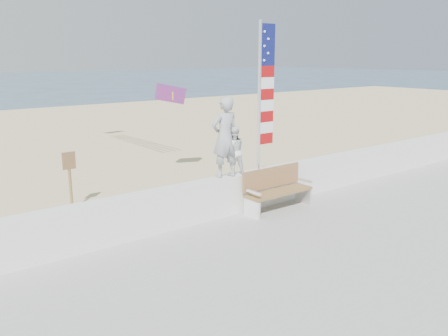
{
  "coord_description": "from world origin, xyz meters",
  "views": [
    {
      "loc": [
        -6.1,
        -6.29,
        3.8
      ],
      "look_at": [
        0.2,
        1.8,
        1.35
      ],
      "focal_mm": 38.0,
      "sensor_mm": 36.0,
      "label": 1
    }
  ],
  "objects": [
    {
      "name": "ground",
      "position": [
        0.0,
        0.0,
        0.0
      ],
      "size": [
        220.0,
        220.0,
        0.0
      ],
      "primitive_type": "plane",
      "color": "#334E66",
      "rests_on": "ground"
    },
    {
      "name": "child",
      "position": [
        0.63,
        2.0,
        1.65
      ],
      "size": [
        0.67,
        0.6,
        1.15
      ],
      "primitive_type": "imported",
      "rotation": [
        0.0,
        0.0,
        2.8
      ],
      "color": "white",
      "rests_on": "seawall"
    },
    {
      "name": "bench",
      "position": [
        1.59,
        1.55,
        0.69
      ],
      "size": [
        1.8,
        0.57,
        1.0
      ],
      "color": "olive",
      "rests_on": "boardwalk"
    },
    {
      "name": "sign",
      "position": [
        -2.22,
        4.77,
        0.94
      ],
      "size": [
        0.32,
        0.07,
        1.46
      ],
      "color": "olive",
      "rests_on": "sand"
    },
    {
      "name": "parafoil_kite",
      "position": [
        1.37,
        5.85,
        2.67
      ],
      "size": [
        0.96,
        0.4,
        0.64
      ],
      "color": "red",
      "rests_on": "ground"
    },
    {
      "name": "adult",
      "position": [
        0.38,
        2.0,
        2.0
      ],
      "size": [
        0.7,
        0.48,
        1.84
      ],
      "primitive_type": "imported",
      "rotation": [
        0.0,
        0.0,
        3.08
      ],
      "color": "#99999E",
      "rests_on": "seawall"
    },
    {
      "name": "seawall",
      "position": [
        0.0,
        2.0,
        0.63
      ],
      "size": [
        30.0,
        0.35,
        0.9
      ],
      "primitive_type": "cube",
      "color": "white",
      "rests_on": "boardwalk"
    },
    {
      "name": "sand",
      "position": [
        0.0,
        9.0,
        0.04
      ],
      "size": [
        90.0,
        40.0,
        0.08
      ],
      "primitive_type": "cube",
      "color": "beige",
      "rests_on": "ground"
    },
    {
      "name": "flag",
      "position": [
        1.53,
        2.0,
        2.99
      ],
      "size": [
        0.5,
        0.08,
        3.5
      ],
      "color": "white",
      "rests_on": "seawall"
    }
  ]
}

